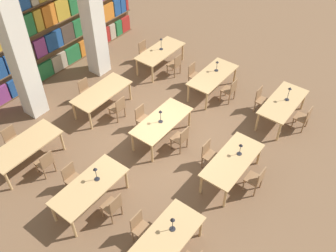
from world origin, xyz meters
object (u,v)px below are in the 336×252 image
object	(u,v)px
desk_lamp_1	(241,147)
chair_5	(261,99)
chair_6	(113,206)
chair_11	(194,75)
pillar_left	(12,31)
desk_lamp_3	(96,172)
desk_lamp_2	(289,91)
chair_12	(45,162)
chair_4	(304,117)
reading_table_8	(160,52)
chair_3	(209,154)
reading_table_6	(25,146)
reading_table_5	(213,76)
chair_15	(86,90)
chair_7	(72,178)
desk_lamp_6	(161,42)
chair_14	(118,107)
reading_table_7	(102,93)
reading_table_0	(165,240)
desk_lamp_0	(173,222)
reading_table_1	(232,161)
chair_8	(181,138)
chair_17	(145,51)
chair_2	(256,179)
chair_9	(143,118)
desk_lamp_5	(217,64)
reading_table_4	(162,122)
chair_16	(175,64)
reading_table_3	(90,188)
desk_lamp_4	(160,114)
chair_10	(230,90)
reading_table_2	(283,103)

from	to	relation	value
desk_lamp_1	chair_5	world-z (taller)	desk_lamp_1
chair_6	chair_11	distance (m)	6.07
pillar_left	chair_6	world-z (taller)	pillar_left
chair_5	desk_lamp_3	world-z (taller)	desk_lamp_3
desk_lamp_2	chair_12	world-z (taller)	desk_lamp_2
chair_4	reading_table_8	bearing A→B (deg)	90.09
pillar_left	chair_3	bearing A→B (deg)	-76.13
reading_table_6	reading_table_5	bearing A→B (deg)	-21.71
chair_15	chair_4	bearing A→B (deg)	116.21
chair_7	desk_lamp_6	bearing A→B (deg)	-163.82
chair_3	chair_14	world-z (taller)	same
desk_lamp_1	reading_table_7	size ratio (longest dim) A/B	0.19
chair_3	chair_5	xyz separation A→B (m)	(3.12, -0.04, 0.00)
reading_table_0	desk_lamp_0	xyz separation A→B (m)	(0.30, 0.00, 0.37)
reading_table_1	chair_8	xyz separation A→B (m)	(0.07, 1.75, -0.21)
desk_lamp_1	desk_lamp_6	distance (m)	5.79
chair_5	reading_table_5	xyz separation A→B (m)	(-0.13, 1.82, 0.21)
pillar_left	chair_3	distance (m)	6.61
chair_17	chair_4	bearing A→B (deg)	90.46
pillar_left	chair_11	size ratio (longest dim) A/B	6.91
desk_lamp_0	reading_table_7	world-z (taller)	desk_lamp_0
chair_2	chair_9	xyz separation A→B (m)	(0.05, 3.96, 0.00)
chair_2	chair_4	size ratio (longest dim) A/B	1.00
chair_9	chair_3	bearing A→B (deg)	88.86
reading_table_0	chair_3	distance (m)	3.08
reading_table_1	desk_lamp_5	distance (m)	4.17
desk_lamp_0	reading_table_6	world-z (taller)	desk_lamp_0
desk_lamp_1	desk_lamp_5	distance (m)	3.96
reading_table_4	reading_table_6	xyz separation A→B (m)	(-3.12, 2.44, 0.00)
chair_16	reading_table_3	bearing A→B (deg)	-163.79
chair_2	reading_table_7	world-z (taller)	chair_2
reading_table_1	desk_lamp_5	size ratio (longest dim) A/B	5.11
reading_table_4	reading_table_0	bearing A→B (deg)	-141.24
desk_lamp_2	chair_12	xyz separation A→B (m)	(-6.24, 4.28, -0.62)
desk_lamp_0	chair_2	distance (m)	2.85
desk_lamp_4	chair_10	size ratio (longest dim) A/B	0.52
reading_table_5	reading_table_2	bearing A→B (deg)	-87.53
reading_table_3	chair_7	bearing A→B (deg)	86.57
desk_lamp_5	chair_14	distance (m)	3.73
chair_15	desk_lamp_6	world-z (taller)	desk_lamp_6
reading_table_0	desk_lamp_5	bearing A→B (deg)	21.99
reading_table_1	chair_16	size ratio (longest dim) A/B	2.36
desk_lamp_4	chair_11	xyz separation A→B (m)	(2.95, 0.78, -0.59)
desk_lamp_0	chair_11	size ratio (longest dim) A/B	0.50
reading_table_0	chair_9	size ratio (longest dim) A/B	2.36
chair_15	desk_lamp_5	bearing A→B (deg)	136.88
desk_lamp_5	reading_table_1	bearing A→B (deg)	-142.14
reading_table_4	reading_table_8	distance (m)	3.90
chair_14	reading_table_6	bearing A→B (deg)	166.21
chair_17	chair_11	bearing A→B (deg)	87.10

